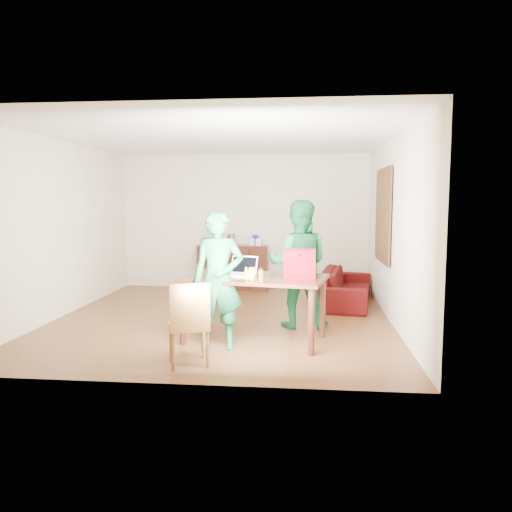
# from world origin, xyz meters

# --- Properties ---
(room) EXTENTS (5.20, 5.70, 2.90)m
(room) POSITION_xyz_m (0.01, 0.13, 1.31)
(room) COLOR #421F10
(room) RESTS_ON ground
(table) EXTENTS (1.92, 1.31, 0.83)m
(table) POSITION_xyz_m (0.60, -1.16, 0.72)
(table) COLOR black
(table) RESTS_ON ground
(chair) EXTENTS (0.53, 0.52, 0.92)m
(chair) POSITION_xyz_m (-0.01, -2.18, 0.27)
(chair) COLOR brown
(chair) RESTS_ON ground
(person_near) EXTENTS (0.64, 0.45, 1.67)m
(person_near) POSITION_xyz_m (0.20, -1.51, 0.83)
(person_near) COLOR #156236
(person_near) RESTS_ON ground
(person_far) EXTENTS (0.89, 0.71, 1.79)m
(person_far) POSITION_xyz_m (1.15, -0.37, 0.90)
(person_far) COLOR #155F31
(person_far) RESTS_ON ground
(laptop) EXTENTS (0.40, 0.32, 0.25)m
(laptop) POSITION_xyz_m (0.42, -1.16, 0.88)
(laptop) COLOR white
(laptop) RESTS_ON table
(bananas) EXTENTS (0.17, 0.11, 0.06)m
(bananas) POSITION_xyz_m (0.58, -1.48, 0.86)
(bananas) COLOR yellow
(bananas) RESTS_ON table
(bottle) EXTENTS (0.06, 0.06, 0.16)m
(bottle) POSITION_xyz_m (0.72, -1.54, 0.91)
(bottle) COLOR #583214
(bottle) RESTS_ON table
(red_bag) EXTENTS (0.39, 0.23, 0.29)m
(red_bag) POSITION_xyz_m (1.17, -1.21, 0.97)
(red_bag) COLOR maroon
(red_bag) RESTS_ON table
(sofa) EXTENTS (1.08, 2.12, 0.59)m
(sofa) POSITION_xyz_m (1.95, 1.32, 0.30)
(sofa) COLOR #37070A
(sofa) RESTS_ON ground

